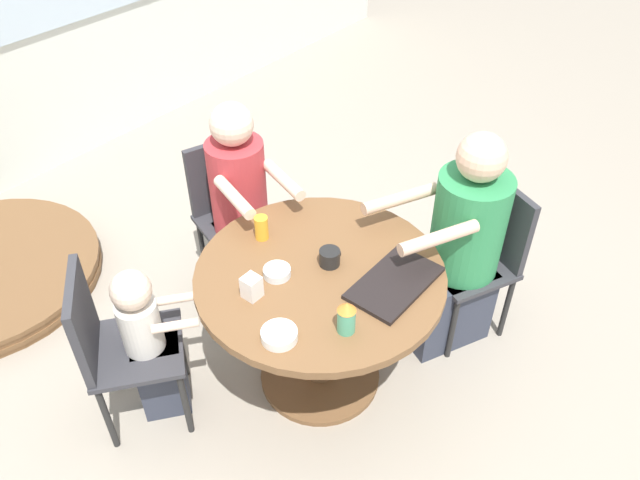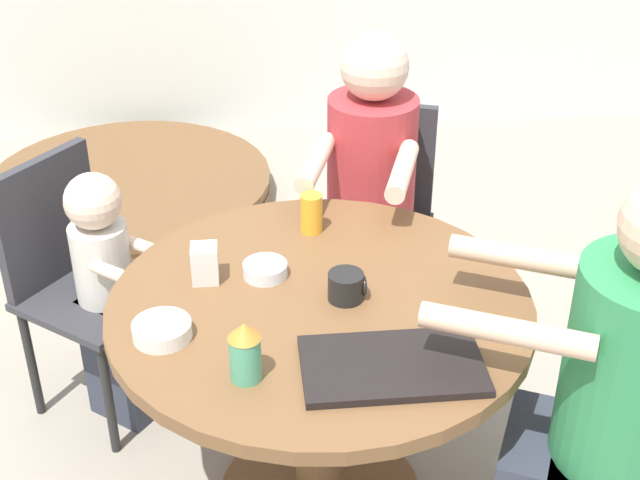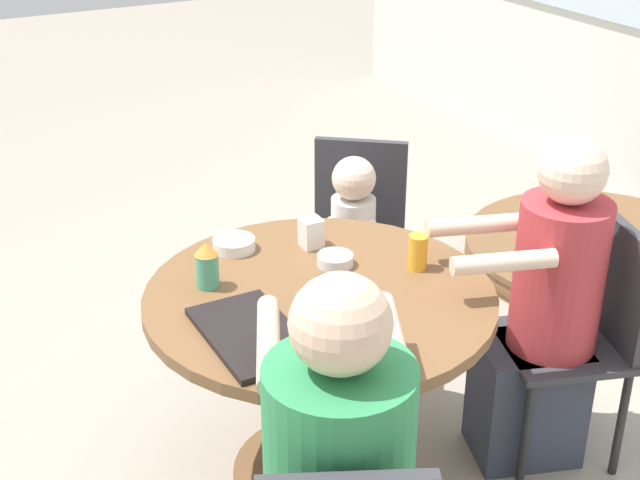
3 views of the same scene
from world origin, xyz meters
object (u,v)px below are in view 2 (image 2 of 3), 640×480
at_px(sippy_cup, 245,351).
at_px(bowl_cereal, 265,270).
at_px(person_woman_green_shirt, 368,219).
at_px(bowl_white_shallow, 162,330).
at_px(chair_for_woman_green_shirt, 376,204).
at_px(chair_for_toddler, 74,266).
at_px(juice_glass, 311,213).
at_px(person_man_blue_shirt, 611,421).
at_px(person_toddler, 113,303).
at_px(milk_carton_small, 205,263).
at_px(coffee_mug, 347,287).
at_px(folded_table_stack, 130,188).

relative_size(sippy_cup, bowl_cereal, 1.27).
relative_size(person_woman_green_shirt, bowl_white_shallow, 8.23).
height_order(chair_for_woman_green_shirt, chair_for_toddler, same).
bearing_deg(juice_glass, chair_for_toddler, 164.23).
distance_m(chair_for_toddler, sippy_cup, 1.05).
bearing_deg(person_man_blue_shirt, person_toddler, 83.58).
distance_m(person_toddler, milk_carton_small, 0.58).
height_order(person_toddler, juice_glass, person_toddler).
xyz_separation_m(person_man_blue_shirt, juice_glass, (-0.68, 0.67, 0.24)).
distance_m(coffee_mug, sippy_cup, 0.39).
height_order(person_woman_green_shirt, person_toddler, person_woman_green_shirt).
bearing_deg(person_woman_green_shirt, sippy_cup, 84.99).
distance_m(chair_for_toddler, bowl_white_shallow, 0.80).
bearing_deg(person_toddler, coffee_mug, 92.68).
distance_m(person_toddler, coffee_mug, 0.89).
xyz_separation_m(sippy_cup, bowl_cereal, (0.06, 0.42, -0.06)).
height_order(bowl_white_shallow, folded_table_stack, bowl_white_shallow).
bearing_deg(bowl_white_shallow, sippy_cup, -41.12).
bearing_deg(person_toddler, chair_for_woman_green_shirt, 152.12).
xyz_separation_m(person_woman_green_shirt, bowl_cereal, (-0.37, -0.59, 0.20)).
height_order(chair_for_woman_green_shirt, person_woman_green_shirt, person_woman_green_shirt).
height_order(bowl_cereal, folded_table_stack, bowl_cereal).
height_order(person_man_blue_shirt, person_toddler, person_man_blue_shirt).
relative_size(coffee_mug, folded_table_stack, 0.07).
xyz_separation_m(chair_for_woman_green_shirt, sippy_cup, (-0.48, -1.17, 0.29)).
distance_m(person_woman_green_shirt, bowl_cereal, 0.73).
bearing_deg(coffee_mug, chair_for_woman_green_shirt, 76.11).
relative_size(person_man_blue_shirt, juice_glass, 10.29).
relative_size(chair_for_toddler, juice_glass, 7.38).
distance_m(person_man_blue_shirt, juice_glass, 0.98).
distance_m(sippy_cup, bowl_white_shallow, 0.27).
bearing_deg(milk_carton_small, chair_for_toddler, 134.76).
relative_size(person_toddler, sippy_cup, 5.74).
height_order(person_man_blue_shirt, bowl_cereal, person_man_blue_shirt).
bearing_deg(coffee_mug, bowl_white_shallow, -165.97).
distance_m(milk_carton_small, bowl_cereal, 0.16).
distance_m(sippy_cup, bowl_cereal, 0.43).
bearing_deg(chair_for_woman_green_shirt, bowl_white_shallow, 73.73).
bearing_deg(chair_for_woman_green_shirt, juice_glass, 80.19).
bearing_deg(sippy_cup, bowl_cereal, 81.63).
height_order(chair_for_woman_green_shirt, bowl_cereal, chair_for_woman_green_shirt).
xyz_separation_m(person_toddler, juice_glass, (0.62, -0.12, 0.35)).
xyz_separation_m(coffee_mug, folded_table_stack, (-0.79, 1.99, -0.70)).
distance_m(juice_glass, milk_carton_small, 0.38).
height_order(chair_for_toddler, bowl_cereal, chair_for_toddler).
xyz_separation_m(coffee_mug, sippy_cup, (-0.27, -0.29, 0.04)).
relative_size(person_man_blue_shirt, coffee_mug, 12.18).
bearing_deg(coffee_mug, sippy_cup, -132.62).
height_order(person_woman_green_shirt, juice_glass, person_woman_green_shirt).
distance_m(bowl_cereal, folded_table_stack, 2.06).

